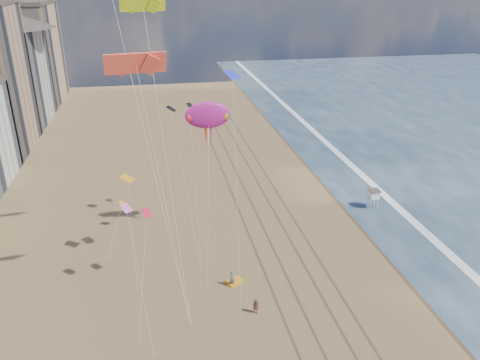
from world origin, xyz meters
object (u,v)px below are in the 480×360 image
kite_flyer_a (232,279)px  lifeguard_stand (374,194)px  show_kite (208,116)px  kite_flyer_b (256,307)px  grounded_kite (234,281)px

kite_flyer_a → lifeguard_stand: bearing=5.1°
show_kite → kite_flyer_a: bearing=-86.1°
kite_flyer_b → show_kite: bearing=144.3°
grounded_kite → kite_flyer_a: (-0.38, -0.64, 0.87)m
lifeguard_stand → grounded_kite: (-24.34, -14.85, -2.19)m
grounded_kite → show_kite: size_ratio=0.10×
grounded_kite → show_kite: 20.40m
lifeguard_stand → kite_flyer_b: 31.03m
kite_flyer_a → kite_flyer_b: size_ratio=1.15×
kite_flyer_b → kite_flyer_a: bearing=153.7°
grounded_kite → kite_flyer_b: kite_flyer_b is taller
lifeguard_stand → kite_flyer_b: (-23.08, -20.69, -1.45)m
lifeguard_stand → kite_flyer_a: size_ratio=1.52×
lifeguard_stand → grounded_kite: bearing=-148.6°
lifeguard_stand → kite_flyer_a: 29.20m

